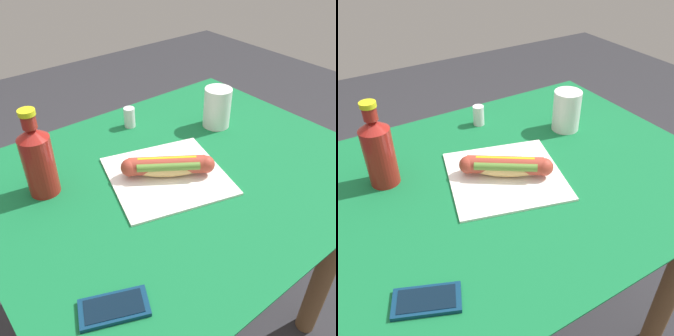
{
  "view_description": "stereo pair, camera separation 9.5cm",
  "coord_description": "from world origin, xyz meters",
  "views": [
    {
      "loc": [
        0.53,
        0.61,
        1.37
      ],
      "look_at": [
        0.05,
        0.0,
        0.81
      ],
      "focal_mm": 39.2,
      "sensor_mm": 36.0,
      "label": 1
    },
    {
      "loc": [
        0.45,
        0.66,
        1.37
      ],
      "look_at": [
        0.05,
        0.0,
        0.81
      ],
      "focal_mm": 39.2,
      "sensor_mm": 36.0,
      "label": 2
    }
  ],
  "objects": [
    {
      "name": "cell_phone",
      "position": [
        0.36,
        0.25,
        0.78
      ],
      "size": [
        0.14,
        0.11,
        0.01
      ],
      "color": "#0A2D4C",
      "rests_on": "dining_table"
    },
    {
      "name": "ground_plane",
      "position": [
        0.0,
        0.0,
        0.0
      ],
      "size": [
        6.0,
        6.0,
        0.0
      ],
      "primitive_type": "plane",
      "color": "#2D2D33",
      "rests_on": "ground"
    },
    {
      "name": "soda_bottle",
      "position": [
        0.32,
        -0.14,
        0.87
      ],
      "size": [
        0.08,
        0.08,
        0.23
      ],
      "color": "maroon",
      "rests_on": "dining_table"
    },
    {
      "name": "paper_wrapper",
      "position": [
        0.05,
        0.0,
        0.78
      ],
      "size": [
        0.36,
        0.36,
        0.01
      ],
      "primitive_type": "cube",
      "rotation": [
        0.0,
        0.0,
        -0.28
      ],
      "color": "white",
      "rests_on": "dining_table"
    },
    {
      "name": "salt_shaker",
      "position": [
        -0.03,
        -0.29,
        0.81
      ],
      "size": [
        0.04,
        0.04,
        0.06
      ],
      "primitive_type": "cylinder",
      "color": "silver",
      "rests_on": "dining_table"
    },
    {
      "name": "drinking_cup",
      "position": [
        -0.25,
        -0.12,
        0.84
      ],
      "size": [
        0.09,
        0.09,
        0.13
      ],
      "primitive_type": "cylinder",
      "color": "white",
      "rests_on": "dining_table"
    },
    {
      "name": "dining_table",
      "position": [
        0.0,
        0.0,
        0.62
      ],
      "size": [
        1.04,
        0.84,
        0.78
      ],
      "color": "brown",
      "rests_on": "ground"
    },
    {
      "name": "hot_dog",
      "position": [
        0.05,
        0.0,
        0.81
      ],
      "size": [
        0.21,
        0.16,
        0.05
      ],
      "color": "#DBB26B",
      "rests_on": "paper_wrapper"
    }
  ]
}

